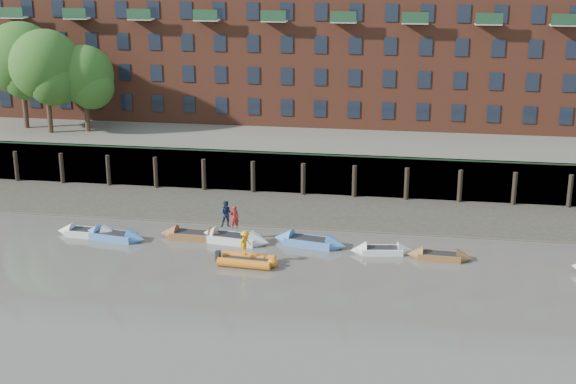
% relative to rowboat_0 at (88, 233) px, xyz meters
% --- Properties ---
extents(ground, '(220.00, 220.00, 0.00)m').
position_rel_rowboat_0_xyz_m(ground, '(14.94, -10.19, -0.23)').
color(ground, '#59544D').
rests_on(ground, ground).
extents(foreshore, '(110.00, 8.00, 0.50)m').
position_rel_rowboat_0_xyz_m(foreshore, '(14.94, 7.81, -0.23)').
color(foreshore, '#3D382F').
rests_on(foreshore, ground).
extents(mud_band, '(110.00, 1.60, 0.10)m').
position_rel_rowboat_0_xyz_m(mud_band, '(14.94, 4.41, -0.23)').
color(mud_band, '#4C4336').
rests_on(mud_band, ground).
extents(river_wall, '(110.00, 1.23, 3.30)m').
position_rel_rowboat_0_xyz_m(river_wall, '(14.94, 12.19, 1.37)').
color(river_wall, '#2D2A26').
rests_on(river_wall, ground).
extents(bank_terrace, '(110.00, 28.00, 3.20)m').
position_rel_rowboat_0_xyz_m(bank_terrace, '(14.94, 25.81, 1.37)').
color(bank_terrace, '#5E594D').
rests_on(bank_terrace, ground).
extents(apartment_terrace, '(80.60, 15.56, 20.98)m').
position_rel_rowboat_0_xyz_m(apartment_terrace, '(14.94, 26.80, 12.60)').
color(apartment_terrace, brown).
rests_on(apartment_terrace, bank_terrace).
extents(tree_cluster, '(11.76, 7.74, 9.40)m').
position_rel_rowboat_0_xyz_m(tree_cluster, '(-10.67, 17.16, 8.78)').
color(tree_cluster, '#3A281C').
rests_on(tree_cluster, bank_terrace).
extents(rowboat_0, '(4.46, 1.44, 1.28)m').
position_rel_rowboat_0_xyz_m(rowboat_0, '(0.00, 0.00, 0.00)').
color(rowboat_0, silver).
rests_on(rowboat_0, ground).
extents(rowboat_1, '(4.78, 2.07, 1.34)m').
position_rel_rowboat_0_xyz_m(rowboat_1, '(1.94, -0.38, 0.01)').
color(rowboat_1, '#497BBD').
rests_on(rowboat_1, ground).
extents(rowboat_2, '(4.65, 1.49, 1.34)m').
position_rel_rowboat_0_xyz_m(rowboat_2, '(7.14, 0.63, 0.01)').
color(rowboat_2, brown).
rests_on(rowboat_2, ground).
extents(rowboat_3, '(5.16, 2.22, 1.45)m').
position_rel_rowboat_0_xyz_m(rowboat_3, '(9.95, 0.37, 0.03)').
color(rowboat_3, silver).
rests_on(rowboat_3, ground).
extents(rowboat_4, '(5.13, 2.39, 1.43)m').
position_rel_rowboat_0_xyz_m(rowboat_4, '(14.97, 0.61, 0.03)').
color(rowboat_4, '#497BBD').
rests_on(rowboat_4, ground).
extents(rowboat_5, '(4.14, 1.79, 1.16)m').
position_rel_rowboat_0_xyz_m(rowboat_5, '(19.69, -0.08, -0.02)').
color(rowboat_5, silver).
rests_on(rowboat_5, ground).
extents(rowboat_6, '(4.13, 1.38, 1.18)m').
position_rel_rowboat_0_xyz_m(rowboat_6, '(23.29, -0.51, -0.02)').
color(rowboat_6, brown).
rests_on(rowboat_6, ground).
extents(rib_tender, '(3.67, 1.95, 0.63)m').
position_rel_rowboat_0_xyz_m(rib_tender, '(11.78, -3.34, 0.05)').
color(rib_tender, orange).
rests_on(rib_tender, ground).
extents(person_rower_a, '(0.68, 0.56, 1.59)m').
position_rel_rowboat_0_xyz_m(person_rower_a, '(10.07, 0.28, 1.54)').
color(person_rower_a, maroon).
rests_on(person_rower_a, rowboat_3).
extents(person_rower_b, '(1.01, 0.87, 1.79)m').
position_rel_rowboat_0_xyz_m(person_rower_b, '(9.49, 0.54, 1.65)').
color(person_rower_b, '#19233F').
rests_on(person_rower_b, rowboat_3).
extents(person_rib_crew, '(0.93, 1.16, 1.57)m').
position_rel_rowboat_0_xyz_m(person_rib_crew, '(11.54, -3.25, 1.14)').
color(person_rib_crew, orange).
rests_on(person_rib_crew, rib_tender).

